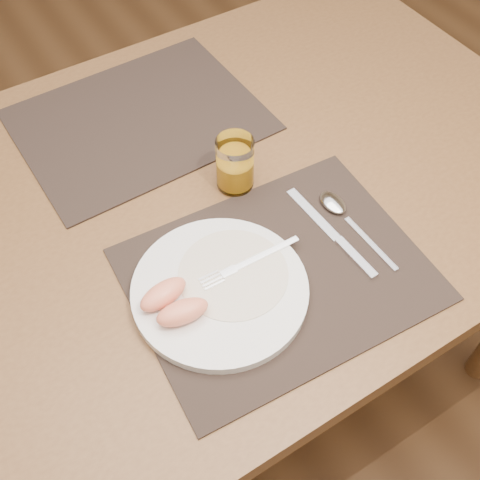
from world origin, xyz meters
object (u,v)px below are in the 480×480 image
object	(u,v)px
knife	(338,239)
spoon	(338,208)
fork	(242,265)
placemat_near	(278,274)
plate	(220,290)
juice_glass	(235,166)
placemat_far	(139,120)
table	(203,220)

from	to	relation	value
knife	spoon	distance (m)	0.06
knife	spoon	size ratio (longest dim) A/B	1.15
spoon	fork	bearing A→B (deg)	-174.38
placemat_near	knife	distance (m)	0.12
plate	knife	bearing A→B (deg)	-3.85
placemat_near	spoon	bearing A→B (deg)	18.29
fork	knife	size ratio (longest dim) A/B	0.79
plate	spoon	distance (m)	0.26
placemat_near	fork	size ratio (longest dim) A/B	2.57
plate	knife	distance (m)	0.22
fork	juice_glass	distance (m)	0.19
placemat_far	juice_glass	size ratio (longest dim) A/B	4.58
table	fork	bearing A→B (deg)	-99.60
placemat_near	plate	world-z (taller)	plate
placemat_near	spoon	world-z (taller)	spoon
plate	juice_glass	distance (m)	0.23
placemat_far	knife	size ratio (longest dim) A/B	2.04
table	knife	world-z (taller)	knife
juice_glass	spoon	bearing A→B (deg)	-52.09
spoon	table	bearing A→B (deg)	135.98
placemat_near	juice_glass	size ratio (longest dim) A/B	4.58
table	placemat_near	world-z (taller)	placemat_near
juice_glass	table	bearing A→B (deg)	160.58
juice_glass	placemat_far	bearing A→B (deg)	105.95
fork	placemat_far	bearing A→B (deg)	86.90
knife	juice_glass	bearing A→B (deg)	110.90
fork	knife	world-z (taller)	fork
table	knife	bearing A→B (deg)	-58.30
plate	table	bearing A→B (deg)	68.22
placemat_far	spoon	distance (m)	0.43
placemat_far	knife	distance (m)	0.46
fork	placemat_near	bearing A→B (deg)	-34.58
table	fork	distance (m)	0.22
spoon	juice_glass	distance (m)	0.19
placemat_far	plate	xyz separation A→B (m)	(-0.07, -0.42, 0.01)
table	juice_glass	size ratio (longest dim) A/B	14.23
table	fork	world-z (taller)	fork
fork	juice_glass	bearing A→B (deg)	61.44
plate	spoon	bearing A→B (deg)	7.82
placemat_near	fork	world-z (taller)	fork
fork	table	bearing A→B (deg)	80.40
placemat_far	fork	bearing A→B (deg)	-93.10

